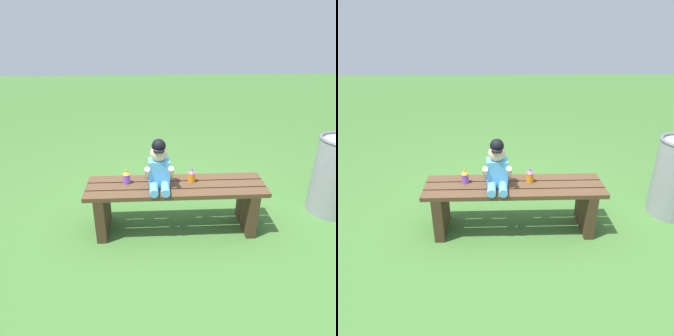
# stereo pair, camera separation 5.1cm
# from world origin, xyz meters

# --- Properties ---
(ground_plane) EXTENTS (16.00, 16.00, 0.00)m
(ground_plane) POSITION_xyz_m (0.00, 0.00, 0.00)
(ground_plane) COLOR #3D6B2D
(park_bench) EXTENTS (1.48, 0.38, 0.43)m
(park_bench) POSITION_xyz_m (0.00, 0.00, 0.29)
(park_bench) COLOR #513823
(park_bench) RESTS_ON ground_plane
(child_figure) EXTENTS (0.23, 0.27, 0.40)m
(child_figure) POSITION_xyz_m (-0.14, -0.02, 0.61)
(child_figure) COLOR #59A5E5
(child_figure) RESTS_ON park_bench
(sippy_cup_left) EXTENTS (0.06, 0.06, 0.12)m
(sippy_cup_left) POSITION_xyz_m (-0.41, 0.05, 0.49)
(sippy_cup_left) COLOR #8C4CCC
(sippy_cup_left) RESTS_ON park_bench
(sippy_cup_right) EXTENTS (0.06, 0.06, 0.12)m
(sippy_cup_right) POSITION_xyz_m (0.13, 0.05, 0.49)
(sippy_cup_right) COLOR orange
(sippy_cup_right) RESTS_ON park_bench
(trash_bin) EXTENTS (0.42, 0.42, 0.74)m
(trash_bin) POSITION_xyz_m (1.49, 0.20, 0.37)
(trash_bin) COLOR gray
(trash_bin) RESTS_ON ground_plane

